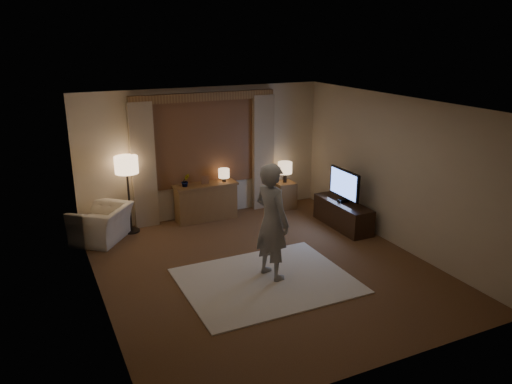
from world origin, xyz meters
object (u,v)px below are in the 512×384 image
sideboard (206,203)px  armchair (102,224)px  person (272,221)px  tv_stand (343,214)px  side_table (284,195)px

sideboard → armchair: (-2.06, -0.23, -0.03)m
person → tv_stand: bearing=-74.2°
sideboard → armchair: 2.07m
tv_stand → sideboard: bearing=145.9°
sideboard → side_table: size_ratio=2.14×
person → armchair: bearing=25.0°
side_table → person: 3.29m
sideboard → person: size_ratio=0.67×
side_table → tv_stand: (0.48, -1.47, -0.03)m
side_table → person: size_ratio=0.31×
side_table → person: (-1.71, -2.74, 0.63)m
sideboard → side_table: 1.76m
tv_stand → side_table: bearing=108.2°
armchair → person: 3.37m
armchair → tv_stand: 4.49m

